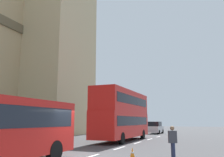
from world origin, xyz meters
The scene contains 5 objects.
lane_centre_marking centered at (3.40, 0.00, 0.00)m, with size 34.40×0.16×0.01m.
double_decker_bus centered at (11.87, 2.00, 2.71)m, with size 10.54×2.54×4.90m.
sedan_lead centered at (26.54, 1.91, 0.91)m, with size 4.40×1.86×1.85m.
traffic_cone_middle centered at (1.28, -2.39, 0.28)m, with size 0.36×0.36×0.58m.
pedestrian_near_cones centered at (1.44, -4.45, 0.91)m, with size 0.37×0.46×1.69m.
Camera 1 is at (-10.89, -6.30, 1.93)m, focal length 37.90 mm.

